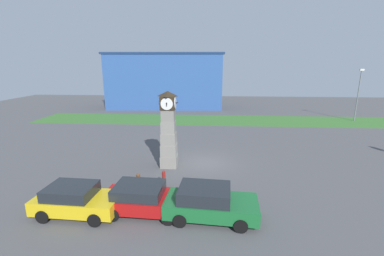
{
  "coord_description": "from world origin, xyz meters",
  "views": [
    {
      "loc": [
        0.33,
        -18.0,
        7.19
      ],
      "look_at": [
        -0.99,
        1.71,
        2.27
      ],
      "focal_mm": 24.0,
      "sensor_mm": 36.0,
      "label": 1
    }
  ],
  "objects_px": {
    "street_lamp_far_side": "(358,92)",
    "car_navy_sedan": "(76,200)",
    "car_by_building": "(209,202)",
    "bollard_mid_row": "(164,179)",
    "car_near_tower": "(144,198)",
    "clock_tower": "(169,132)",
    "bollard_near_tower": "(138,182)"
  },
  "relations": [
    {
      "from": "street_lamp_far_side",
      "to": "car_navy_sedan",
      "type": "bearing_deg",
      "value": -137.61
    },
    {
      "from": "car_by_building",
      "to": "street_lamp_far_side",
      "type": "xyz_separation_m",
      "value": [
        18.83,
        23.01,
        3.02
      ]
    },
    {
      "from": "street_lamp_far_side",
      "to": "bollard_mid_row",
      "type": "bearing_deg",
      "value": -137.18
    },
    {
      "from": "car_by_building",
      "to": "car_near_tower",
      "type": "bearing_deg",
      "value": 174.91
    },
    {
      "from": "car_by_building",
      "to": "clock_tower",
      "type": "bearing_deg",
      "value": 114.83
    },
    {
      "from": "car_by_building",
      "to": "street_lamp_far_side",
      "type": "distance_m",
      "value": 29.89
    },
    {
      "from": "bollard_mid_row",
      "to": "car_near_tower",
      "type": "xyz_separation_m",
      "value": [
        -0.51,
        -2.74,
        0.22
      ]
    },
    {
      "from": "car_near_tower",
      "to": "car_by_building",
      "type": "height_order",
      "value": "car_by_building"
    },
    {
      "from": "clock_tower",
      "to": "car_navy_sedan",
      "type": "xyz_separation_m",
      "value": [
        -3.6,
        -6.37,
        -1.81
      ]
    },
    {
      "from": "bollard_mid_row",
      "to": "car_by_building",
      "type": "bearing_deg",
      "value": -48.04
    },
    {
      "from": "bollard_mid_row",
      "to": "car_navy_sedan",
      "type": "xyz_separation_m",
      "value": [
        -3.77,
        -3.14,
        0.23
      ]
    },
    {
      "from": "clock_tower",
      "to": "car_near_tower",
      "type": "relative_size",
      "value": 1.25
    },
    {
      "from": "car_near_tower",
      "to": "car_by_building",
      "type": "bearing_deg",
      "value": -5.09
    },
    {
      "from": "bollard_mid_row",
      "to": "car_near_tower",
      "type": "relative_size",
      "value": 0.24
    },
    {
      "from": "clock_tower",
      "to": "car_near_tower",
      "type": "height_order",
      "value": "clock_tower"
    },
    {
      "from": "bollard_mid_row",
      "to": "bollard_near_tower",
      "type": "bearing_deg",
      "value": -159.9
    },
    {
      "from": "car_near_tower",
      "to": "street_lamp_far_side",
      "type": "xyz_separation_m",
      "value": [
        22.07,
        22.72,
        3.08
      ]
    },
    {
      "from": "bollard_near_tower",
      "to": "street_lamp_far_side",
      "type": "distance_m",
      "value": 30.96
    },
    {
      "from": "clock_tower",
      "to": "car_near_tower",
      "type": "distance_m",
      "value": 6.26
    },
    {
      "from": "car_near_tower",
      "to": "bollard_mid_row",
      "type": "bearing_deg",
      "value": 79.41
    },
    {
      "from": "clock_tower",
      "to": "bollard_near_tower",
      "type": "height_order",
      "value": "clock_tower"
    },
    {
      "from": "clock_tower",
      "to": "car_by_building",
      "type": "relative_size",
      "value": 1.21
    },
    {
      "from": "bollard_near_tower",
      "to": "street_lamp_far_side",
      "type": "bearing_deg",
      "value": 41.75
    },
    {
      "from": "bollard_mid_row",
      "to": "street_lamp_far_side",
      "type": "distance_m",
      "value": 29.58
    },
    {
      "from": "car_by_building",
      "to": "car_navy_sedan",
      "type": "bearing_deg",
      "value": -179.06
    },
    {
      "from": "car_navy_sedan",
      "to": "car_by_building",
      "type": "height_order",
      "value": "car_by_building"
    },
    {
      "from": "car_navy_sedan",
      "to": "car_near_tower",
      "type": "bearing_deg",
      "value": 6.91
    },
    {
      "from": "car_navy_sedan",
      "to": "car_by_building",
      "type": "distance_m",
      "value": 6.5
    },
    {
      "from": "bollard_mid_row",
      "to": "car_navy_sedan",
      "type": "bearing_deg",
      "value": -140.24
    },
    {
      "from": "car_near_tower",
      "to": "street_lamp_far_side",
      "type": "bearing_deg",
      "value": 45.83
    },
    {
      "from": "bollard_mid_row",
      "to": "car_navy_sedan",
      "type": "height_order",
      "value": "car_navy_sedan"
    },
    {
      "from": "bollard_mid_row",
      "to": "car_by_building",
      "type": "relative_size",
      "value": 0.23
    }
  ]
}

